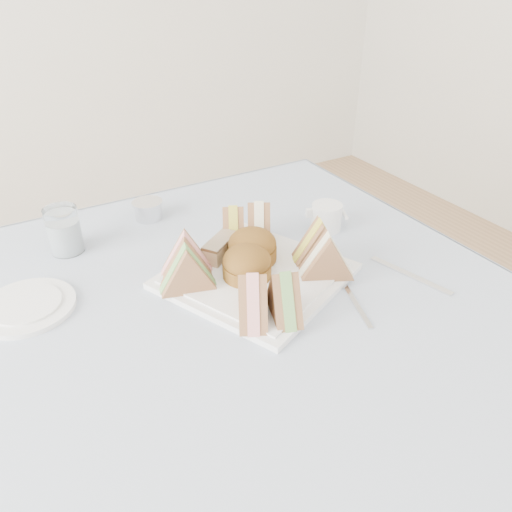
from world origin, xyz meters
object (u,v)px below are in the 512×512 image
serving_plate (256,276)px  creamer_jug (326,217)px  water_glass (64,230)px  table (238,443)px

serving_plate → creamer_jug: 0.25m
water_glass → creamer_jug: size_ratio=1.45×
table → serving_plate: bearing=33.4°
serving_plate → water_glass: 0.40m
table → serving_plate: serving_plate is taller
serving_plate → creamer_jug: size_ratio=4.44×
serving_plate → water_glass: water_glass is taller
water_glass → serving_plate: bearing=-44.7°
creamer_jug → water_glass: bearing=-176.8°
serving_plate → water_glass: size_ratio=3.06×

